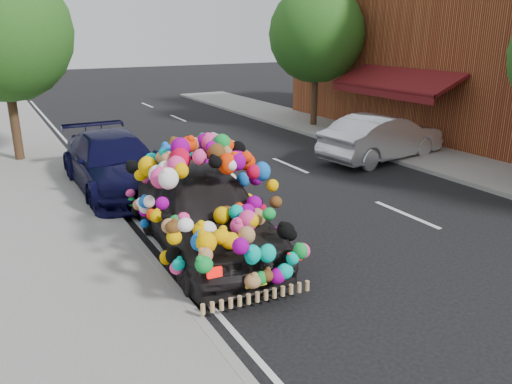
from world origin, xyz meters
The scene contains 10 objects.
ground centered at (0.00, 0.00, 0.00)m, with size 100.00×100.00×0.00m, color black.
sidewalk centered at (-4.30, 0.00, 0.06)m, with size 4.00×60.00×0.12m, color gray.
kerb centered at (-2.35, 0.00, 0.07)m, with size 0.15×60.00×0.13m, color gray.
footpath_far centered at (8.20, 3.00, 0.06)m, with size 3.00×40.00×0.12m, color gray.
lane_markings centered at (3.60, 0.00, 0.01)m, with size 6.00×50.00×0.01m, color silver, non-canonical shape.
tree_near_sidewalk centered at (-3.80, 9.50, 4.02)m, with size 4.20×4.20×6.13m.
tree_far_b centered at (8.00, 10.00, 3.89)m, with size 4.00×4.00×5.90m.
plush_art_car centered at (-1.24, 0.43, 1.17)m, with size 2.67×5.11×2.26m.
navy_sedan centered at (-1.80, 5.10, 0.74)m, with size 2.08×5.13×1.49m, color black.
silver_hatchback centered at (6.62, 4.19, 0.74)m, with size 1.57×4.51×1.49m, color silver.
Camera 1 is at (-4.66, -7.79, 4.08)m, focal length 35.00 mm.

